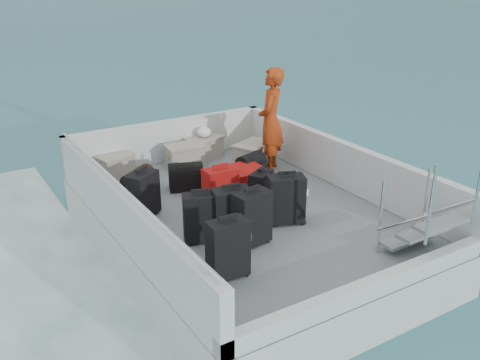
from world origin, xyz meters
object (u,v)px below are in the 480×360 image
object	(u,v)px
suitcase_4	(231,215)
crate_2	(205,148)
suitcase_6	(286,200)
suitcase_2	(143,195)
suitcase_5	(221,190)
suitcase_3	(252,219)
crate_3	(253,155)
suitcase_0	(228,249)
suitcase_8	(235,181)
suitcase_1	(201,218)
crate_1	(185,157)
passenger	(271,120)
suitcase_7	(261,190)
crate_0	(116,166)

from	to	relation	value
suitcase_4	crate_2	world-z (taller)	suitcase_4
suitcase_6	crate_2	bearing A→B (deg)	105.30
suitcase_2	crate_2	distance (m)	2.47
suitcase_5	suitcase_3	bearing A→B (deg)	-96.83
suitcase_5	crate_3	world-z (taller)	suitcase_5
suitcase_3	suitcase_6	size ratio (longest dim) A/B	1.05
suitcase_0	suitcase_5	size ratio (longest dim) A/B	1.09
suitcase_8	crate_3	world-z (taller)	crate_3
suitcase_1	suitcase_3	xyz separation A→B (m)	(0.49, -0.38, 0.03)
crate_1	passenger	size ratio (longest dim) A/B	0.34
suitcase_6	crate_1	xyz separation A→B (m)	(-0.17, 2.58, -0.15)
suitcase_0	passenger	size ratio (longest dim) A/B	0.40
suitcase_7	suitcase_0	bearing A→B (deg)	-165.07
suitcase_5	crate_2	xyz separation A→B (m)	(0.85, 2.05, -0.13)
suitcase_2	suitcase_4	world-z (taller)	suitcase_4
suitcase_3	suitcase_4	xyz separation A→B (m)	(-0.15, 0.23, -0.01)
suitcase_5	crate_3	size ratio (longest dim) A/B	1.02
suitcase_3	suitcase_5	size ratio (longest dim) A/B	1.12
suitcase_1	suitcase_3	distance (m)	0.61
suitcase_4	passenger	bearing A→B (deg)	58.26
suitcase_5	crate_0	world-z (taller)	suitcase_5
suitcase_4	suitcase_5	size ratio (longest dim) A/B	1.09
suitcase_0	passenger	distance (m)	3.35
suitcase_4	suitcase_5	distance (m)	0.85
suitcase_1	passenger	bearing A→B (deg)	58.27
suitcase_6	crate_2	xyz separation A→B (m)	(0.32, 2.81, -0.15)
suitcase_5	crate_2	world-z (taller)	suitcase_5
suitcase_4	crate_2	bearing A→B (deg)	81.79
suitcase_3	suitcase_1	bearing A→B (deg)	134.15
suitcase_1	passenger	world-z (taller)	passenger
suitcase_3	crate_1	xyz separation A→B (m)	(0.52, 2.84, -0.17)
suitcase_0	suitcase_7	bearing A→B (deg)	48.12
crate_1	passenger	distance (m)	1.56
suitcase_7	suitcase_8	xyz separation A→B (m)	(-0.01, 0.67, -0.09)
crate_0	crate_3	bearing A→B (deg)	-20.06
suitcase_3	suitcase_5	world-z (taller)	suitcase_3
suitcase_1	suitcase_2	distance (m)	1.07
suitcase_7	crate_0	xyz separation A→B (m)	(-1.29, 2.25, -0.11)
suitcase_0	passenger	xyz separation A→B (m)	(2.24, 2.44, 0.51)
suitcase_2	suitcase_6	xyz separation A→B (m)	(1.50, -1.14, 0.01)
suitcase_4	suitcase_8	bearing A→B (deg)	70.79
suitcase_2	suitcase_5	world-z (taller)	suitcase_2
suitcase_2	suitcase_3	xyz separation A→B (m)	(0.81, -1.40, 0.03)
suitcase_6	suitcase_5	bearing A→B (deg)	146.61
suitcase_4	suitcase_7	world-z (taller)	suitcase_4
crate_1	suitcase_8	bearing A→B (deg)	-83.67
suitcase_4	suitcase_6	size ratio (longest dim) A/B	1.03
suitcase_5	crate_2	distance (m)	2.22
suitcase_0	crate_0	world-z (taller)	suitcase_0
suitcase_0	suitcase_7	size ratio (longest dim) A/B	1.26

